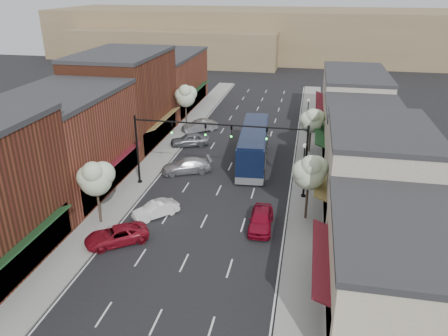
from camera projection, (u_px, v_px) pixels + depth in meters
The scene contains 29 objects.
ground at pixel (198, 234), 34.69m from camera, with size 160.00×160.00×0.00m, color black.
sidewalk_left at pixel (169, 146), 52.86m from camera, with size 2.80×73.00×0.15m, color gray.
sidewalk_right at pixel (310, 156), 49.84m from camera, with size 2.80×73.00×0.15m, color gray.
curb_left at pixel (180, 147), 52.61m from camera, with size 0.25×73.00×0.17m, color gray.
curb_right at pixel (297, 156), 50.09m from camera, with size 0.25×73.00×0.17m, color gray.
bldg_left_midnear at pixel (66, 142), 40.83m from camera, with size 10.14×14.10×9.40m.
bldg_left_midfar at pixel (125, 98), 53.17m from camera, with size 10.14×14.10×10.90m.
bldg_left_far at pixel (167, 81), 68.09m from camera, with size 10.14×18.10×8.40m.
bldg_right_near at pixel (397, 268), 25.68m from camera, with size 9.14×12.10×5.90m.
bldg_right_midnear at pixel (376, 173), 36.11m from camera, with size 9.14×12.10×7.90m.
bldg_right_midfar at pixel (361, 135), 47.23m from camera, with size 9.14×12.10×6.40m.
bldg_right_far at pixel (353, 99), 59.66m from camera, with size 9.14×16.10×7.40m.
hill_far at pixel (284, 34), 113.52m from camera, with size 120.00×30.00×12.00m, color #7A6647.
hill_near at pixel (178, 45), 107.97m from camera, with size 50.00×20.00×8.00m, color #7A6647.
signal_mast_right at pixel (280, 149), 39.08m from camera, with size 8.22×0.46×7.00m.
signal_mast_left at pixel (160, 141), 41.10m from camera, with size 8.22×0.46×7.00m.
tree_right_near at pixel (310, 171), 35.00m from camera, with size 2.85×2.65×5.95m.
tree_right_far at pixel (312, 120), 49.62m from camera, with size 2.85×2.65×5.43m.
tree_left_near at pixel (95, 177), 34.47m from camera, with size 2.85×2.65×5.69m.
tree_left_far at pixel (186, 95), 57.77m from camera, with size 2.85×2.65×6.13m.
lamp_post_near at pixel (304, 158), 41.58m from camera, with size 0.44×0.44×4.44m.
lamp_post_far at pixel (308, 109), 57.37m from camera, with size 0.44×0.44×4.44m.
coach_bus at pixel (254, 145), 47.61m from camera, with size 3.70×12.96×3.91m.
red_hatchback at pixel (261, 219), 35.20m from camera, with size 1.86×4.62×1.57m, color maroon.
parked_car_a at pixel (116, 235), 33.22m from camera, with size 2.21×4.79×1.33m, color maroon.
parked_car_b at pixel (156, 210), 37.00m from camera, with size 1.38×3.96×1.31m, color white.
parked_car_c at pixel (186, 166), 45.58m from camera, with size 2.11×5.20×1.51m, color #ABABB1.
parked_car_d at pixel (190, 140), 52.99m from camera, with size 1.88×4.68×1.59m, color slate.
parked_car_e at pixel (200, 126), 58.12m from camera, with size 1.64×4.69×1.55m, color gray.
Camera 1 is at (7.85, -28.88, 18.43)m, focal length 35.00 mm.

